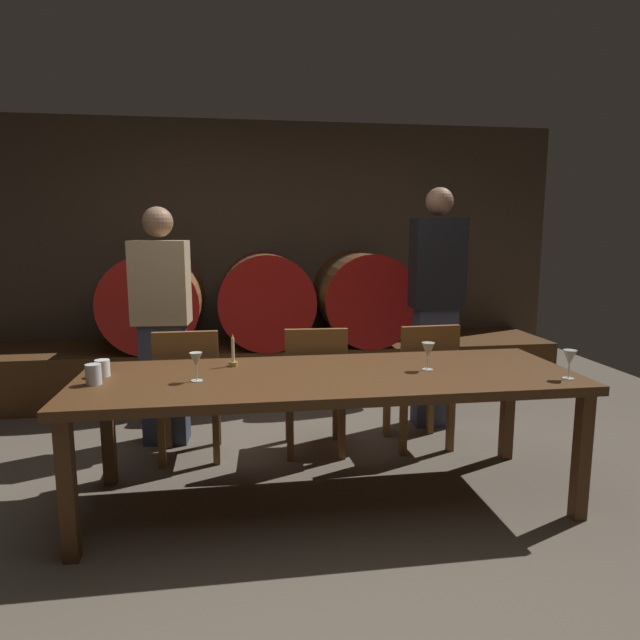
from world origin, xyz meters
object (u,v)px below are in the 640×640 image
wine_barrel_right (362,297)px  guest_left (162,325)px  wine_barrel_left (155,301)px  chair_center (315,384)px  wine_glass_right (570,358)px  candle_center (233,357)px  wine_glass_center (428,351)px  dining_table (329,384)px  chair_left (189,388)px  chair_right (423,379)px  cup_left (93,374)px  cup_right (102,368)px  wine_barrel_center (265,299)px  guest_right (436,306)px  wine_glass_left (196,361)px

wine_barrel_right → guest_left: guest_left is taller
wine_barrel_left → guest_left: guest_left is taller
chair_center → wine_glass_right: bearing=145.5°
candle_center → wine_glass_center: candle_center is taller
dining_table → chair_left: size_ratio=3.04×
guest_left → chair_right: bearing=172.2°
wine_barrel_left → candle_center: 2.03m
chair_center → wine_glass_center: size_ratio=5.70×
guest_left → cup_left: guest_left is taller
cup_right → guest_left: bearing=77.8°
wine_glass_center → candle_center: bearing=167.0°
wine_glass_right → wine_barrel_right: bearing=102.7°
wine_barrel_center → cup_right: (-0.97, -2.03, -0.11)m
chair_left → wine_glass_right: 2.27m
wine_barrel_center → guest_left: (-0.77, -1.12, -0.04)m
chair_right → guest_left: bearing=-15.7°
wine_barrel_right → guest_right: 1.11m
guest_left → cup_right: (-0.20, -0.91, -0.07)m
wine_barrel_right → cup_left: (-1.88, -2.19, -0.10)m
cup_right → wine_glass_left: bearing=-18.7°
guest_right → wine_glass_center: size_ratio=11.74×
wine_barrel_center → chair_right: (0.99, -1.50, -0.40)m
chair_center → cup_right: size_ratio=9.83×
wine_barrel_left → wine_glass_center: 2.78m
chair_left → cup_right: size_ratio=9.83×
dining_table → guest_right: 1.51m
dining_table → candle_center: candle_center is taller
guest_left → chair_left: bearing=123.0°
wine_barrel_center → wine_barrel_right: size_ratio=1.00×
candle_center → wine_glass_left: candle_center is taller
wine_glass_center → cup_left: size_ratio=1.48×
wine_barrel_center → chair_right: wine_barrel_center is taller
dining_table → chair_center: (0.01, 0.65, -0.18)m
wine_barrel_left → cup_right: 2.03m
candle_center → chair_right: bearing=17.5°
wine_glass_center → cup_left: bearing=-178.9°
wine_barrel_right → chair_center: size_ratio=1.04×
wine_barrel_right → candle_center: (-1.18, -1.91, -0.10)m
wine_barrel_left → guest_left: bearing=-79.7°
chair_center → wine_glass_left: size_ratio=5.86×
wine_glass_right → cup_right: wine_glass_right is taller
guest_left → candle_center: guest_left is taller
wine_glass_right → wine_glass_center: bearing=156.4°
candle_center → wine_glass_right: 1.82m
wine_barrel_right → cup_left: bearing=-130.6°
chair_right → guest_right: bearing=-122.3°
wine_barrel_left → guest_left: 1.14m
wine_barrel_right → cup_right: bearing=-132.6°
dining_table → guest_left: bearing=134.3°
wine_glass_left → guest_right: bearing=33.8°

